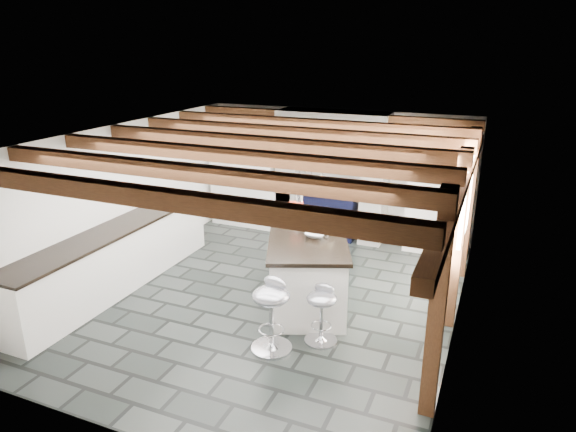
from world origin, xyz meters
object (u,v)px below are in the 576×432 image
at_px(kitchen_island, 307,266).
at_px(bar_stool_far, 272,307).
at_px(range_cooker, 331,211).
at_px(bar_stool_near, 322,307).

distance_m(kitchen_island, bar_stool_far, 1.33).
bearing_deg(range_cooker, bar_stool_far, -81.64).
height_order(bar_stool_near, bar_stool_far, bar_stool_far).
bearing_deg(bar_stool_near, range_cooker, 111.89).
relative_size(range_cooker, bar_stool_near, 1.36).
height_order(range_cooker, bar_stool_far, range_cooker).
height_order(kitchen_island, bar_stool_far, kitchen_island).
distance_m(range_cooker, bar_stool_near, 3.65).
bearing_deg(range_cooker, bar_stool_near, -73.30).
xyz_separation_m(range_cooker, kitchen_island, (0.50, -2.54, 0.03)).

